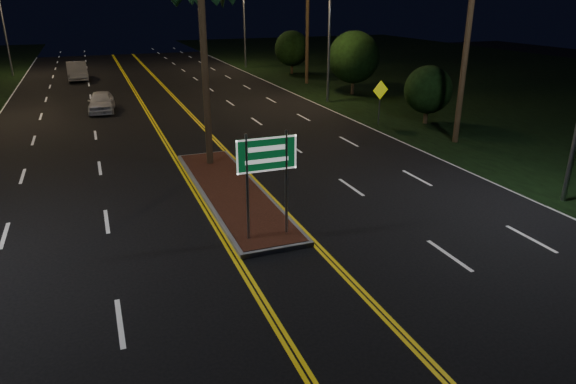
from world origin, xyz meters
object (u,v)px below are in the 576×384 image
median_island (232,191)px  streetlight_left_far (6,11)px  car_near (101,100)px  shrub_far (292,48)px  highway_sign (267,164)px  warning_sign (380,96)px  car_far (77,70)px  shrub_near (428,90)px  streetlight_right_mid (324,17)px  shrub_mid (354,57)px  streetlight_right_far (240,10)px

median_island → streetlight_left_far: (-10.61, 37.00, 5.57)m
streetlight_left_far → car_near: size_ratio=2.00×
streetlight_left_far → shrub_far: bearing=-18.1°
highway_sign → warning_sign: 16.09m
shrub_far → car_far: 19.41m
highway_sign → shrub_near: bearing=39.7°
shrub_near → warning_sign: 2.81m
shrub_near → car_far: 31.34m
warning_sign → streetlight_right_mid: bearing=82.6°
highway_sign → warning_sign: size_ratio=1.27×
streetlight_right_mid → car_near: (-14.50, 2.12, -4.91)m
median_island → car_far: 32.49m
streetlight_left_far → car_far: streetlight_left_far is taller
shrub_mid → streetlight_right_far: bearing=100.7°
shrub_near → shrub_far: size_ratio=0.83×
shrub_near → car_far: bearing=126.9°
shrub_near → shrub_mid: (0.50, 10.00, 0.78)m
streetlight_left_far → streetlight_right_far: (21.23, -2.00, 0.00)m
streetlight_left_far → shrub_mid: 31.85m
highway_sign → shrub_far: bearing=67.4°
shrub_far → shrub_near: bearing=-90.8°
shrub_near → car_near: size_ratio=0.73×
warning_sign → shrub_far: bearing=73.1°
streetlight_right_mid → shrub_near: (2.89, -8.00, -3.71)m
shrub_near → shrub_far: (0.30, 22.00, 0.39)m
warning_sign → car_near: bearing=138.4°
streetlight_right_far → car_far: 16.88m
highway_sign → streetlight_right_far: size_ratio=0.36×
streetlight_right_far → warning_sign: size_ratio=3.58×
car_near → car_far: 14.99m
highway_sign → car_near: (-3.89, 21.32, -1.65)m
shrub_mid → shrub_far: (-0.20, 12.00, -0.39)m
shrub_mid → car_near: size_ratio=1.03×
car_near → highway_sign: bearing=-74.6°
median_island → highway_sign: 4.80m
median_island → shrub_near: bearing=27.4°
warning_sign → car_far: bearing=114.6°
streetlight_right_mid → shrub_mid: (3.39, 2.00, -2.93)m
streetlight_right_far → shrub_far: 7.56m
shrub_mid → shrub_far: 12.01m
streetlight_right_mid → car_near: bearing=171.7°
car_near → streetlight_left_far: bearing=113.8°
shrub_near → shrub_far: bearing=89.2°
highway_sign → streetlight_right_mid: (10.61, 19.20, 3.25)m
highway_sign → streetlight_right_far: bearing=74.9°
streetlight_right_far → car_near: bearing=-129.0°
median_island → streetlight_right_far: bearing=73.1°
shrub_far → streetlight_right_mid: bearing=-102.8°
streetlight_right_mid → streetlight_right_far: same height
streetlight_left_far → streetlight_right_mid: size_ratio=1.00×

